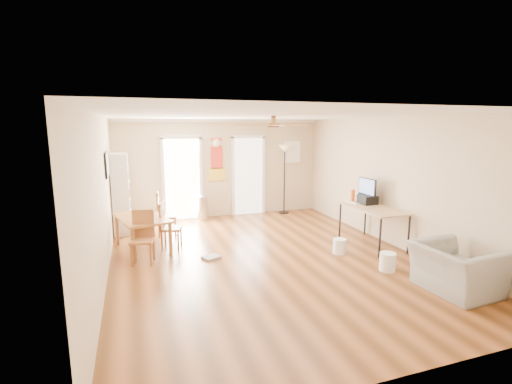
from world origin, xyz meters
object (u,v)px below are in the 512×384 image
object	(u,v)px
dining_chair_right_b	(171,226)
wastebasket_b	(387,262)
wastebasket_a	(340,246)
dining_chair_near	(142,238)
computer_desk	(372,226)
dining_table	(143,234)
armchair	(455,269)
torchiere_lamp	(284,180)
trash_can	(203,208)
bookshelf	(121,193)
dining_chair_right_a	(167,214)
printer	(367,200)

from	to	relation	value
dining_chair_right_b	wastebasket_b	world-z (taller)	dining_chair_right_b
wastebasket_a	dining_chair_right_b	bearing A→B (deg)	155.74
dining_chair_near	wastebasket_b	distance (m)	4.28
computer_desk	wastebasket_b	distance (m)	1.42
dining_table	armchair	bearing A→B (deg)	-38.42
dining_chair_near	torchiere_lamp	distance (m)	4.81
dining_chair_right_b	computer_desk	xyz separation A→B (m)	(3.93, -1.11, -0.07)
dining_chair_near	trash_can	xyz separation A→B (m)	(1.59, 2.77, -0.16)
dining_chair_near	wastebasket_b	size ratio (longest dim) A/B	3.03
armchair	bookshelf	bearing A→B (deg)	41.43
dining_chair_right_a	wastebasket_b	bearing A→B (deg)	-129.22
dining_chair_right_a	torchiere_lamp	bearing A→B (deg)	-65.38
bookshelf	dining_chair_near	xyz separation A→B (m)	(0.37, -2.20, -0.44)
torchiere_lamp	dining_chair_right_b	bearing A→B (deg)	-147.98
wastebasket_b	torchiere_lamp	bearing A→B (deg)	90.08
dining_chair_right_b	printer	world-z (taller)	printer
bookshelf	computer_desk	distance (m)	5.57
torchiere_lamp	bookshelf	bearing A→B (deg)	-172.48
dining_chair_near	printer	world-z (taller)	printer
dining_chair_right_b	computer_desk	size ratio (longest dim) A/B	0.63
dining_chair_right_b	wastebasket_b	size ratio (longest dim) A/B	2.98
bookshelf	torchiere_lamp	world-z (taller)	torchiere_lamp
torchiere_lamp	wastebasket_b	size ratio (longest dim) A/B	6.14
dining_chair_right_b	torchiere_lamp	distance (m)	3.96
dining_chair_right_a	wastebasket_a	distance (m)	3.81
dining_table	armchair	xyz separation A→B (m)	(4.30, -3.41, 0.01)
wastebasket_a	torchiere_lamp	bearing A→B (deg)	84.90
wastebasket_b	armchair	size ratio (longest dim) A/B	0.29
dining_chair_right_b	torchiere_lamp	world-z (taller)	torchiere_lamp
torchiere_lamp	printer	xyz separation A→B (m)	(0.72, -2.84, -0.07)
torchiere_lamp	trash_can	bearing A→B (deg)	179.90
dining_table	wastebasket_a	bearing A→B (deg)	-21.76
dining_chair_right_a	armchair	world-z (taller)	dining_chair_right_a
bookshelf	wastebasket_a	xyz separation A→B (m)	(3.97, -2.88, -0.77)
computer_desk	wastebasket_a	size ratio (longest dim) A/B	5.07
bookshelf	armchair	world-z (taller)	bookshelf
printer	armchair	xyz separation A→B (m)	(-0.30, -2.60, -0.53)
trash_can	wastebasket_b	world-z (taller)	trash_can
bookshelf	dining_chair_right_b	distance (m)	1.85
dining_chair_right_a	armchair	distance (m)	5.68
wastebasket_a	trash_can	bearing A→B (deg)	120.15
wastebasket_a	armchair	size ratio (longest dim) A/B	0.27
wastebasket_b	dining_table	bearing A→B (deg)	147.97
dining_table	trash_can	xyz separation A→B (m)	(1.57, 2.03, -0.02)
dining_table	dining_chair_right_b	distance (m)	0.57
printer	wastebasket_a	size ratio (longest dim) A/B	1.25
dining_chair_near	wastebasket_b	bearing A→B (deg)	-10.41
bookshelf	armchair	bearing A→B (deg)	-27.08
dining_chair_near	trash_can	size ratio (longest dim) A/B	1.50
computer_desk	torchiere_lamp	bearing A→B (deg)	100.63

